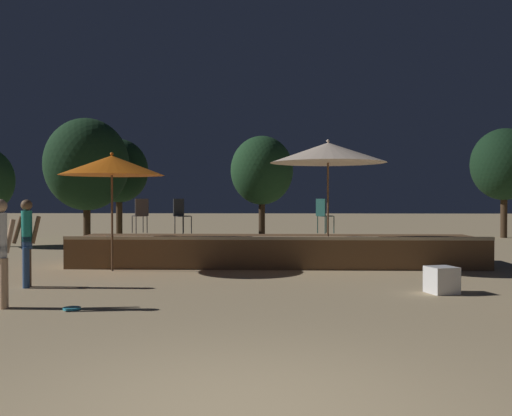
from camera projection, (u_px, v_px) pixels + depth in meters
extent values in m
plane|color=tan|center=(238.00, 415.00, 4.48)|extent=(120.00, 120.00, 0.00)
cube|color=brown|center=(276.00, 251.00, 14.70)|extent=(10.25, 2.31, 0.72)
cube|color=#CCB793|center=(276.00, 238.00, 13.57)|extent=(10.25, 0.12, 0.08)
cylinder|color=brown|center=(328.00, 216.00, 13.72)|extent=(0.05, 0.05, 2.56)
cone|color=beige|center=(328.00, 153.00, 13.70)|extent=(2.80, 2.80, 0.49)
sphere|color=beige|center=(328.00, 141.00, 13.69)|extent=(0.08, 0.08, 0.08)
cylinder|color=brown|center=(112.00, 223.00, 13.41)|extent=(0.05, 0.05, 2.25)
cone|color=orange|center=(112.00, 165.00, 13.39)|extent=(2.45, 2.45, 0.46)
sphere|color=orange|center=(112.00, 154.00, 13.38)|extent=(0.08, 0.08, 0.08)
cube|color=white|center=(442.00, 280.00, 10.25)|extent=(0.59, 0.59, 0.48)
cylinder|color=brown|center=(28.00, 267.00, 11.00)|extent=(0.13, 0.13, 0.78)
cylinder|color=#2D4C7F|center=(26.00, 268.00, 10.84)|extent=(0.13, 0.13, 0.78)
cylinder|color=#2D4C7F|center=(27.00, 243.00, 10.91)|extent=(0.20, 0.20, 0.24)
cylinder|color=teal|center=(27.00, 226.00, 10.91)|extent=(0.20, 0.20, 0.60)
cylinder|color=brown|center=(18.00, 230.00, 10.88)|extent=(0.23, 0.12, 0.53)
cylinder|color=brown|center=(36.00, 230.00, 10.94)|extent=(0.21, 0.12, 0.53)
sphere|color=brown|center=(27.00, 205.00, 10.90)|extent=(0.21, 0.21, 0.21)
cylinder|color=tan|center=(4.00, 284.00, 8.81)|extent=(0.13, 0.13, 0.78)
cylinder|color=white|center=(0.00, 253.00, 8.84)|extent=(0.20, 0.20, 0.24)
cylinder|color=white|center=(0.00, 232.00, 8.84)|extent=(0.20, 0.20, 0.60)
cylinder|color=tan|center=(10.00, 236.00, 8.98)|extent=(0.17, 0.22, 0.54)
sphere|color=tan|center=(0.00, 206.00, 8.83)|extent=(0.21, 0.21, 0.21)
cylinder|color=#2D3338|center=(183.00, 225.00, 14.51)|extent=(0.02, 0.02, 0.45)
cylinder|color=#2D3338|center=(191.00, 225.00, 14.74)|extent=(0.02, 0.02, 0.45)
cylinder|color=#2D3338|center=(175.00, 225.00, 14.70)|extent=(0.02, 0.02, 0.45)
cylinder|color=#2D3338|center=(183.00, 224.00, 14.93)|extent=(0.02, 0.02, 0.45)
cylinder|color=#2D3338|center=(183.00, 216.00, 14.72)|extent=(0.40, 0.40, 0.02)
cube|color=#2D3338|center=(179.00, 207.00, 14.82)|extent=(0.24, 0.30, 0.45)
cylinder|color=#1E4C47|center=(334.00, 225.00, 14.79)|extent=(0.02, 0.02, 0.45)
cylinder|color=#1E4C47|center=(326.00, 224.00, 15.04)|extent=(0.02, 0.02, 0.45)
cylinder|color=#1E4C47|center=(325.00, 225.00, 14.62)|extent=(0.02, 0.02, 0.45)
cylinder|color=#1E4C47|center=(318.00, 225.00, 14.87)|extent=(0.02, 0.02, 0.45)
cylinder|color=#1E4C47|center=(326.00, 216.00, 14.83)|extent=(0.40, 0.40, 0.02)
cube|color=#1E4C47|center=(321.00, 207.00, 14.73)|extent=(0.23, 0.31, 0.45)
cylinder|color=#47474C|center=(143.00, 224.00, 15.17)|extent=(0.02, 0.02, 0.45)
cylinder|color=#47474C|center=(132.00, 224.00, 15.01)|extent=(0.02, 0.02, 0.45)
cylinder|color=#47474C|center=(147.00, 225.00, 14.91)|extent=(0.02, 0.02, 0.45)
cylinder|color=#47474C|center=(136.00, 225.00, 14.75)|extent=(0.02, 0.02, 0.45)
cylinder|color=#47474C|center=(140.00, 216.00, 14.96)|extent=(0.40, 0.40, 0.02)
cube|color=#47474C|center=(142.00, 207.00, 14.81)|extent=(0.32, 0.22, 0.45)
cylinder|color=#33B2D8|center=(72.00, 308.00, 8.75)|extent=(0.27, 0.27, 0.03)
cylinder|color=#3D2B1C|center=(119.00, 217.00, 25.52)|extent=(0.28, 0.28, 1.78)
ellipsoid|color=black|center=(119.00, 171.00, 25.49)|extent=(2.58, 2.58, 2.84)
cylinder|color=#3D2B1C|center=(262.00, 218.00, 25.21)|extent=(0.28, 0.28, 1.71)
ellipsoid|color=#1E4223|center=(262.00, 170.00, 25.17)|extent=(2.76, 2.76, 3.04)
cylinder|color=#3D2B1C|center=(504.00, 216.00, 24.65)|extent=(0.28, 0.28, 1.92)
ellipsoid|color=black|center=(504.00, 164.00, 24.62)|extent=(2.82, 2.82, 3.10)
cylinder|color=#3D2B1C|center=(87.00, 222.00, 22.70)|extent=(0.28, 0.28, 1.56)
ellipsoid|color=#19381E|center=(87.00, 164.00, 22.66)|extent=(3.33, 3.33, 3.67)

